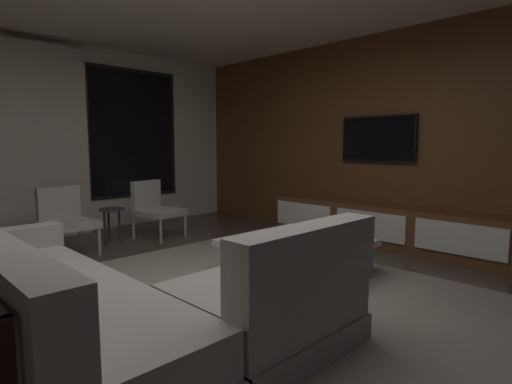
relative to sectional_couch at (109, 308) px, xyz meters
name	(u,v)px	position (x,y,z in m)	size (l,w,h in m)	color
floor	(213,307)	(0.90, 0.13, -0.29)	(9.20, 9.20, 0.00)	#473D33
back_wall_with_window	(41,140)	(0.84, 3.75, 1.05)	(6.60, 0.30, 2.70)	beige
media_wall	(400,139)	(3.96, 0.13, 1.06)	(0.12, 7.80, 2.70)	brown
area_rug	(253,298)	(1.25, 0.03, -0.28)	(3.20, 3.80, 0.01)	gray
sectional_couch	(109,308)	(0.00, 0.00, 0.00)	(1.98, 2.50, 0.82)	gray
coffee_table	(297,257)	(1.97, 0.17, -0.10)	(1.16, 1.16, 0.36)	black
book_stack_on_coffee_table	(306,239)	(1.96, 0.05, 0.10)	(0.25, 0.19, 0.06)	#846FB9
accent_chair_near_window	(155,206)	(1.89, 2.63, 0.14)	(0.66, 0.68, 0.78)	#B2ADA0
accent_chair_by_curtain	(65,217)	(0.68, 2.59, 0.14)	(0.56, 0.58, 0.78)	#B2ADA0
side_stool	(111,215)	(1.30, 2.69, 0.08)	(0.32, 0.32, 0.46)	#333338
media_console	(382,226)	(3.67, 0.19, -0.04)	(0.46, 3.10, 0.52)	brown
mounted_tv	(377,139)	(3.85, 0.38, 1.06)	(0.05, 1.03, 0.60)	black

